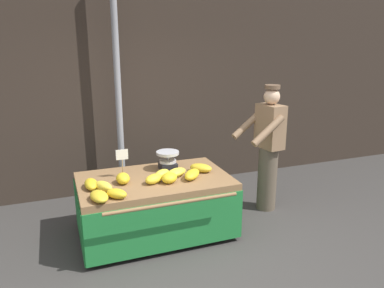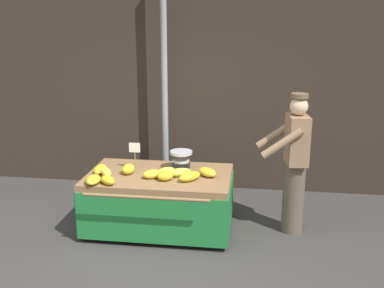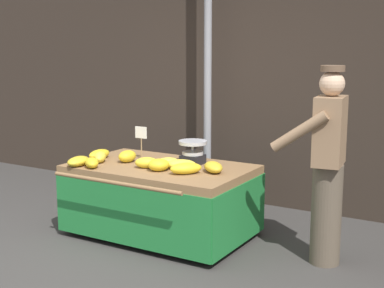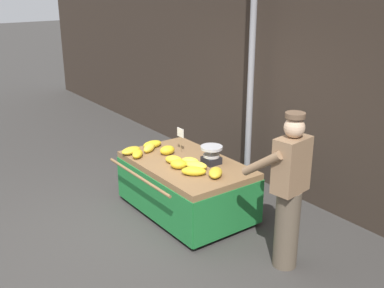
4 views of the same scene
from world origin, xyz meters
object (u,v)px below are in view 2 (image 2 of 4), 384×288
Objects in this scene: street_pole at (164,81)px; banana_bunch_6 at (108,180)px; banana_bunch_4 at (93,180)px; vendor_person at (294,164)px; banana_bunch_0 at (100,169)px; weighing_scale at (181,160)px; price_sign at (135,150)px; banana_bunch_9 at (166,175)px; banana_bunch_2 at (190,176)px; banana_bunch_3 at (106,173)px; banana_bunch_1 at (180,172)px; banana_bunch_5 at (167,171)px; banana_cart at (159,189)px; banana_bunch_7 at (207,172)px; banana_bunch_8 at (128,169)px; banana_bunch_10 at (152,174)px.

street_pole is 1.92m from banana_bunch_6.
vendor_person is at bearing 13.83° from banana_bunch_4.
banana_bunch_0 is 2.35m from vendor_person.
weighing_scale is at bearing 35.28° from banana_bunch_4.
banana_bunch_9 is (0.46, -0.35, -0.19)m from price_sign.
banana_bunch_3 reaches higher than banana_bunch_2.
vendor_person is at bearing 7.44° from banana_bunch_1.
banana_bunch_1 is (0.42, -1.26, -0.91)m from street_pole.
banana_bunch_3 is at bearing -170.23° from banana_bunch_1.
banana_bunch_9 reaches higher than banana_bunch_5.
banana_bunch_0 is 0.82m from banana_bunch_5.
price_sign is at bearing 58.91° from banana_bunch_4.
vendor_person reaches higher than banana_bunch_9.
banana_cart is 0.45m from weighing_scale.
banana_bunch_2 is at bearing -68.08° from street_pole.
banana_bunch_1 is at bearing -172.52° from banana_bunch_7.
street_pole reaches higher than banana_bunch_7.
weighing_scale reaches higher than banana_bunch_2.
vendor_person is (1.61, 0.14, 0.35)m from banana_cart.
banana_bunch_0 is at bearing 133.39° from banana_bunch_3.
banana_bunch_7 is (0.19, 0.18, -0.00)m from banana_bunch_2.
price_sign is 1.67× the size of banana_bunch_9.
price_sign is 0.47m from banana_bunch_3.
weighing_scale reaches higher than banana_bunch_7.
banana_cart is 0.68m from banana_bunch_3.
banana_bunch_7 is at bearing 24.26° from banana_bunch_9.
banana_bunch_0 is 0.36m from banana_bunch_4.
banana_bunch_0 is at bearing -176.85° from banana_bunch_8.
vendor_person is (1.35, 0.18, 0.11)m from banana_bunch_1.
banana_bunch_1 is 0.98× the size of banana_bunch_4.
banana_bunch_10 is at bearing -165.40° from banana_bunch_7.
weighing_scale reaches higher than banana_bunch_9.
banana_bunch_0 is at bearing -178.41° from banana_bunch_1.
banana_cart is 0.57m from price_sign.
banana_cart is 7.83× the size of banana_bunch_10.
banana_bunch_10 is at bearing -107.60° from banana_cart.
banana_bunch_4 is 1.04× the size of banana_bunch_7.
banana_cart is at bearing -179.27° from banana_bunch_7.
banana_bunch_9 is (-0.12, -0.43, -0.06)m from weighing_scale.
banana_bunch_6 is at bearing -153.14° from banana_bunch_1.
weighing_scale reaches higher than banana_cart.
street_pole is 15.03× the size of banana_bunch_5.
banana_bunch_7 is 0.16× the size of vendor_person.
weighing_scale is at bearing 7.69° from price_sign.
weighing_scale reaches higher than banana_bunch_4.
banana_bunch_10 is (-0.31, -0.12, 0.01)m from banana_bunch_1.
banana_bunch_9 is (-0.28, -0.03, 0.01)m from banana_bunch_2.
banana_bunch_4 is at bearing -83.75° from banana_bunch_0.
banana_bunch_8 is (-0.61, -0.27, -0.06)m from weighing_scale.
banana_bunch_1 is 1.02m from banana_bunch_4.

